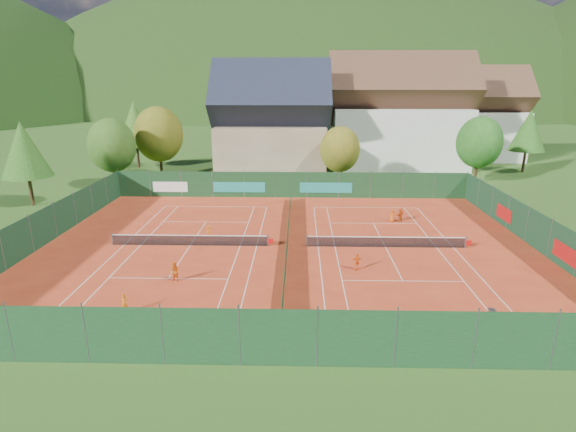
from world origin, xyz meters
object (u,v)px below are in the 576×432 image
at_px(chalet, 272,127).
at_px(hotel_block_b, 471,120).
at_px(player_left_near, 124,304).
at_px(ball_hopper, 492,312).
at_px(player_left_far, 209,232).
at_px(player_left_mid, 175,272).
at_px(hotel_block_a, 398,119).
at_px(player_right_far_b, 400,215).
at_px(player_right_near, 357,262).
at_px(player_right_far_a, 392,216).

xyz_separation_m(chalet, hotel_block_b, (33.00, 14.00, -0.01)).
xyz_separation_m(hotel_block_b, player_left_near, (-39.19, -55.16, -6.02)).
bearing_deg(ball_hopper, player_left_far, 144.36).
bearing_deg(chalet, hotel_block_b, 22.99).
xyz_separation_m(ball_hopper, player_left_near, (-21.02, 0.35, 0.04)).
height_order(hotel_block_b, player_left_mid, hotel_block_b).
bearing_deg(ball_hopper, hotel_block_a, 84.98).
bearing_deg(player_right_far_b, player_left_near, -2.21).
bearing_deg(player_left_mid, ball_hopper, 8.21).
relative_size(hotel_block_b, player_right_near, 13.47).
bearing_deg(hotel_block_b, player_right_far_b, -117.63).
height_order(hotel_block_b, player_left_far, hotel_block_b).
bearing_deg(player_right_near, hotel_block_b, 45.26).
bearing_deg(chalet, player_left_near, -98.55).
relative_size(player_left_mid, player_right_far_a, 1.12).
height_order(ball_hopper, player_right_far_a, player_right_far_a).
relative_size(hotel_block_a, player_right_near, 16.84).
bearing_deg(player_left_far, player_right_far_b, -150.26).
xyz_separation_m(hotel_block_a, player_left_near, (-25.19, -47.16, -6.78)).
distance_m(hotel_block_a, player_right_far_a, 30.51).
bearing_deg(player_left_far, chalet, -84.49).
height_order(player_left_near, player_right_far_b, player_right_far_b).
bearing_deg(hotel_block_a, player_right_near, -105.06).
bearing_deg(chalet, player_right_near, -76.88).
height_order(hotel_block_b, player_left_near, hotel_block_b).
distance_m(hotel_block_a, player_left_near, 53.89).
height_order(chalet, hotel_block_a, hotel_block_a).
distance_m(hotel_block_b, player_right_near, 54.96).
bearing_deg(player_left_near, hotel_block_b, 53.80).
bearing_deg(player_left_near, hotel_block_a, 61.08).
distance_m(chalet, player_left_far, 29.06).
relative_size(ball_hopper, player_right_far_b, 0.60).
relative_size(player_left_mid, player_right_far_b, 1.06).
relative_size(player_left_far, player_right_far_a, 0.92).
bearing_deg(hotel_block_b, player_left_near, -125.39).
xyz_separation_m(player_left_far, player_right_near, (11.85, -6.45, 0.05)).
height_order(ball_hopper, player_right_near, player_right_near).
relative_size(hotel_block_b, player_left_mid, 12.13).
distance_m(chalet, hotel_block_a, 19.94).
xyz_separation_m(player_left_near, player_right_near, (14.26, 6.54, 0.04)).
bearing_deg(player_right_far_b, player_left_far, -28.12).
xyz_separation_m(player_right_near, player_right_far_a, (4.77, 11.51, -0.00)).
distance_m(chalet, player_left_mid, 37.64).
height_order(hotel_block_b, player_right_far_b, hotel_block_b).
xyz_separation_m(player_right_near, player_right_far_b, (5.58, 11.64, 0.03)).
distance_m(ball_hopper, player_left_mid, 19.73).
distance_m(chalet, ball_hopper, 44.49).
height_order(hotel_block_a, player_right_far_b, hotel_block_a).
distance_m(hotel_block_a, player_left_far, 41.62).
bearing_deg(player_left_near, player_left_mid, 65.88).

